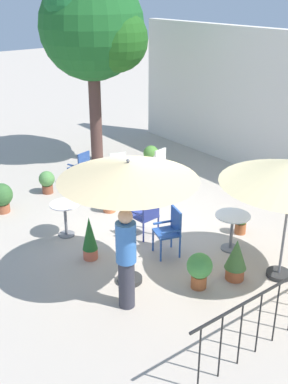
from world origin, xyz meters
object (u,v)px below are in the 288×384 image
(shade_tree, at_px, (94,27))
(standing_person, at_px, (126,258))
(patio_chair_1, at_px, (116,164))
(potted_plant_4, at_px, (1,196))
(potted_plant_3, at_px, (109,200))
(potted_plant_7, at_px, (47,181))
(potted_plant_1, at_px, (76,181))
(potted_plant_5, at_px, (151,155))
(potted_plant_0, at_px, (236,259))
(patio_chair_0, at_px, (170,228))
(potted_plant_6, at_px, (199,268))
(cafe_table_1, at_px, (232,226))
(patio_chair_2, at_px, (157,162))
(patio_chair_3, at_px, (81,166))
(potted_plant_8, at_px, (90,238))
(patio_umbrella_0, at_px, (128,172))
(potted_plant_2, at_px, (241,222))
(cafe_table_0, at_px, (65,214))
(patio_chair_4, at_px, (146,214))

(shade_tree, distance_m, standing_person, 7.57)
(patio_chair_1, bearing_deg, potted_plant_4, -92.84)
(potted_plant_3, distance_m, potted_plant_7, 1.92)
(patio_chair_1, distance_m, potted_plant_1, 1.24)
(potted_plant_5, relative_size, standing_person, 0.33)
(potted_plant_0, bearing_deg, patio_chair_0, -165.57)
(patio_chair_0, relative_size, potted_plant_6, 1.44)
(potted_plant_0, bearing_deg, shade_tree, 167.87)
(cafe_table_1, height_order, patio_chair_1, patio_chair_1)
(patio_chair_2, relative_size, potted_plant_0, 1.14)
(patio_chair_3, distance_m, potted_plant_7, 0.98)
(patio_chair_1, distance_m, potted_plant_0, 4.98)
(potted_plant_8, bearing_deg, potted_plant_4, -169.47)
(patio_chair_0, xyz_separation_m, potted_plant_5, (-4.07, 2.74, -0.25))
(potted_plant_0, distance_m, potted_plant_5, 5.93)
(patio_umbrella_0, bearing_deg, potted_plant_8, -172.33)
(patio_chair_1, xyz_separation_m, potted_plant_2, (3.83, 0.51, -0.25))
(patio_umbrella_0, relative_size, potted_plant_3, 4.32)
(potted_plant_5, bearing_deg, standing_person, -41.65)
(cafe_table_0, bearing_deg, patio_chair_0, 33.64)
(potted_plant_2, distance_m, potted_plant_3, 2.99)
(cafe_table_0, relative_size, potted_plant_4, 1.05)
(potted_plant_5, height_order, potted_plant_6, potted_plant_6)
(potted_plant_4, relative_size, standing_person, 0.40)
(patio_umbrella_0, distance_m, cafe_table_0, 2.64)
(potted_plant_6, bearing_deg, cafe_table_0, -163.15)
(patio_chair_1, height_order, standing_person, standing_person)
(patio_chair_2, xyz_separation_m, standing_person, (3.88, -3.74, 0.39))
(cafe_table_1, bearing_deg, patio_chair_0, -119.58)
(patio_chair_0, relative_size, potted_plant_3, 1.77)
(patio_chair_4, relative_size, potted_plant_5, 1.54)
(patio_chair_1, xyz_separation_m, potted_plant_5, (-0.51, 1.56, -0.22))
(cafe_table_1, relative_size, potted_plant_3, 1.41)
(cafe_table_0, xyz_separation_m, cafe_table_1, (2.45, 2.28, 0.02))
(cafe_table_0, bearing_deg, patio_chair_3, 142.91)
(cafe_table_1, xyz_separation_m, potted_plant_1, (-4.11, -1.10, -0.14))
(potted_plant_6, bearing_deg, patio_chair_3, 171.79)
(patio_chair_2, bearing_deg, shade_tree, -170.98)
(potted_plant_4, bearing_deg, potted_plant_1, 83.73)
(potted_plant_3, height_order, potted_plant_8, potted_plant_8)
(potted_plant_0, relative_size, potted_plant_6, 1.20)
(potted_plant_7, bearing_deg, potted_plant_2, 27.30)
(cafe_table_1, xyz_separation_m, potted_plant_5, (-4.67, 1.69, -0.22))
(patio_chair_0, distance_m, potted_plant_1, 3.51)
(potted_plant_1, height_order, potted_plant_6, potted_plant_1)
(patio_chair_3, distance_m, potted_plant_0, 5.39)
(patio_chair_2, distance_m, patio_chair_4, 3.06)
(cafe_table_1, distance_m, potted_plant_4, 5.19)
(patio_umbrella_0, distance_m, potted_plant_1, 4.30)
(shade_tree, relative_size, patio_chair_0, 5.52)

